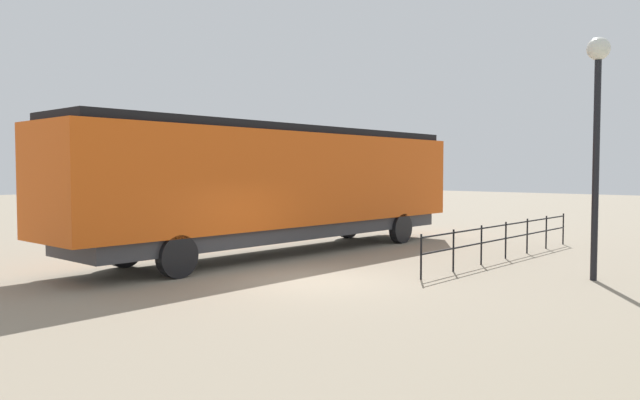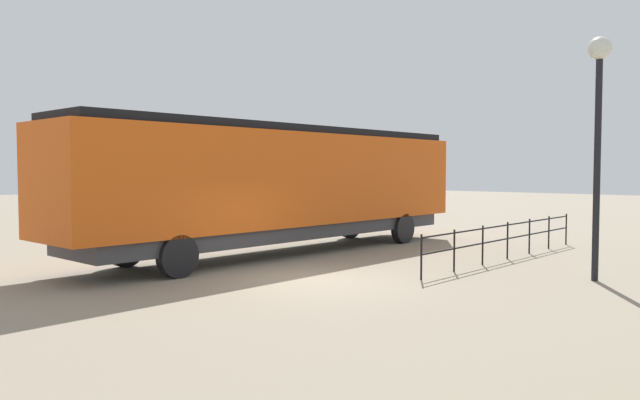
{
  "view_description": "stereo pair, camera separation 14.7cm",
  "coord_description": "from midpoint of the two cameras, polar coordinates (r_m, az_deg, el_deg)",
  "views": [
    {
      "loc": [
        10.13,
        -10.86,
        2.73
      ],
      "look_at": [
        0.25,
        0.16,
        1.99
      ],
      "focal_mm": 34.08,
      "sensor_mm": 36.0,
      "label": 1
    },
    {
      "loc": [
        10.24,
        -10.76,
        2.73
      ],
      "look_at": [
        0.25,
        0.16,
        1.99
      ],
      "focal_mm": 34.08,
      "sensor_mm": 36.0,
      "label": 2
    }
  ],
  "objects": [
    {
      "name": "locomotive",
      "position": [
        20.15,
        -2.7,
        1.66
      ],
      "size": [
        2.85,
        15.47,
        4.13
      ],
      "color": "#D15114",
      "rests_on": "ground_plane"
    },
    {
      "name": "lamp_post",
      "position": [
        16.4,
        24.35,
        8.22
      ],
      "size": [
        0.55,
        0.55,
        5.94
      ],
      "color": "black",
      "rests_on": "ground_plane"
    },
    {
      "name": "ground_plane",
      "position": [
        15.1,
        -1.42,
        -7.57
      ],
      "size": [
        120.0,
        120.0,
        0.0
      ],
      "primitive_type": "plane",
      "color": "gray"
    },
    {
      "name": "platform_fence",
      "position": [
        19.49,
        16.84,
        -3.16
      ],
      "size": [
        0.05,
        9.63,
        1.14
      ],
      "color": "black",
      "rests_on": "ground_plane"
    }
  ]
}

